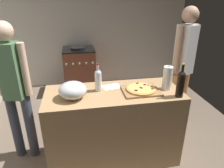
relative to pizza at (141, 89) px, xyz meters
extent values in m
cube|color=#6B5B4C|center=(-0.37, 0.90, -0.93)|extent=(4.16, 3.69, 0.02)
cube|color=#BCB7AD|center=(-0.37, 2.49, 0.38)|extent=(4.16, 0.10, 2.60)
cube|color=tan|center=(-0.30, 0.04, -0.48)|extent=(1.49, 0.62, 0.89)
cube|color=#9E7247|center=(0.00, 0.00, -0.02)|extent=(0.40, 0.32, 0.02)
cylinder|color=tan|center=(0.00, 0.00, 0.00)|extent=(0.32, 0.32, 0.02)
cylinder|color=#EAC660|center=(0.00, 0.00, 0.01)|extent=(0.28, 0.28, 0.00)
cylinder|color=maroon|center=(0.07, 0.07, 0.01)|extent=(0.03, 0.03, 0.01)
cylinder|color=maroon|center=(-0.07, -0.06, 0.01)|extent=(0.02, 0.02, 0.01)
cylinder|color=maroon|center=(0.11, -0.05, 0.01)|extent=(0.03, 0.03, 0.01)
cylinder|color=maroon|center=(-0.08, -0.06, 0.01)|extent=(0.03, 0.03, 0.01)
cylinder|color=maroon|center=(0.00, 0.01, 0.01)|extent=(0.03, 0.03, 0.01)
cylinder|color=maroon|center=(0.10, 0.05, 0.01)|extent=(0.02, 0.02, 0.01)
cylinder|color=maroon|center=(0.00, -0.01, 0.01)|extent=(0.02, 0.02, 0.01)
cylinder|color=maroon|center=(-0.01, 0.12, 0.01)|extent=(0.03, 0.03, 0.01)
cylinder|color=#B2B2B7|center=(-0.73, -0.02, -0.03)|extent=(0.12, 0.12, 0.01)
ellipsoid|color=silver|center=(-0.73, -0.02, 0.06)|extent=(0.29, 0.29, 0.17)
cylinder|color=white|center=(0.30, 0.01, 0.10)|extent=(0.10, 0.10, 0.26)
cylinder|color=#997551|center=(0.30, 0.01, 0.10)|extent=(0.03, 0.03, 0.27)
cylinder|color=black|center=(0.35, -0.18, 0.09)|extent=(0.08, 0.08, 0.23)
sphere|color=black|center=(0.35, -0.18, 0.20)|extent=(0.08, 0.08, 0.08)
cylinder|color=black|center=(0.35, -0.18, 0.27)|extent=(0.03, 0.03, 0.09)
cylinder|color=gold|center=(0.35, -0.18, 0.32)|extent=(0.03, 0.03, 0.01)
cylinder|color=silver|center=(-0.46, 0.10, 0.07)|extent=(0.07, 0.07, 0.20)
sphere|color=silver|center=(-0.46, 0.10, 0.17)|extent=(0.07, 0.07, 0.07)
cylinder|color=silver|center=(-0.46, 0.10, 0.23)|extent=(0.03, 0.03, 0.07)
cylinder|color=maroon|center=(-0.46, 0.10, 0.27)|extent=(0.03, 0.03, 0.01)
cube|color=white|center=(-0.30, 0.17, -0.03)|extent=(0.24, 0.19, 0.00)
cube|color=brown|center=(-0.62, 2.09, -0.49)|extent=(0.62, 0.58, 0.87)
cube|color=black|center=(-0.62, 2.09, -0.05)|extent=(0.62, 0.58, 0.02)
cylinder|color=silver|center=(-0.87, 1.79, -0.25)|extent=(0.04, 0.02, 0.04)
cylinder|color=silver|center=(-0.74, 1.79, -0.25)|extent=(0.04, 0.02, 0.04)
cylinder|color=silver|center=(-0.62, 1.79, -0.25)|extent=(0.04, 0.02, 0.04)
cylinder|color=silver|center=(-0.50, 1.79, -0.25)|extent=(0.04, 0.02, 0.04)
cylinder|color=silver|center=(-0.37, 1.79, -0.25)|extent=(0.04, 0.02, 0.04)
cylinder|color=black|center=(-0.63, 2.08, -0.02)|extent=(0.28, 0.28, 0.04)
cylinder|color=#383D4C|center=(-1.45, 0.28, -0.52)|extent=(0.11, 0.11, 0.82)
cylinder|color=#383D4C|center=(-1.27, 0.24, -0.52)|extent=(0.11, 0.11, 0.82)
cube|color=#4C724C|center=(-1.36, 0.26, 0.20)|extent=(0.24, 0.24, 0.61)
cylinder|color=beige|center=(-1.22, 0.23, 0.21)|extent=(0.08, 0.08, 0.58)
sphere|color=beige|center=(-1.36, 0.26, 0.62)|extent=(0.20, 0.20, 0.20)
cylinder|color=#D88C4C|center=(0.85, 0.56, -0.49)|extent=(0.11, 0.11, 0.87)
cylinder|color=#D88C4C|center=(0.67, 0.48, -0.49)|extent=(0.11, 0.11, 0.87)
cube|color=silver|center=(0.76, 0.52, 0.27)|extent=(0.28, 0.27, 0.65)
cylinder|color=tan|center=(0.90, 0.58, 0.28)|extent=(0.08, 0.08, 0.62)
cylinder|color=tan|center=(0.62, 0.46, 0.28)|extent=(0.08, 0.08, 0.62)
sphere|color=tan|center=(0.76, 0.52, 0.71)|extent=(0.21, 0.21, 0.21)
camera|label=1|loc=(-0.67, -1.93, 0.94)|focal=32.74mm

